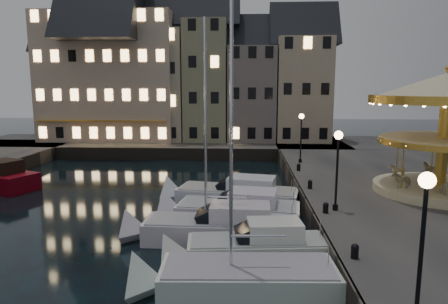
# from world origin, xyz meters

# --- Properties ---
(ground) EXTENTS (160.00, 160.00, 0.00)m
(ground) POSITION_xyz_m (0.00, 0.00, 0.00)
(ground) COLOR black
(ground) RESTS_ON ground
(quay_east) EXTENTS (16.00, 56.00, 1.30)m
(quay_east) POSITION_xyz_m (14.00, 6.00, 0.65)
(quay_east) COLOR #474442
(quay_east) RESTS_ON ground
(quay_north) EXTENTS (44.00, 12.00, 1.30)m
(quay_north) POSITION_xyz_m (-8.00, 28.00, 0.65)
(quay_north) COLOR #474442
(quay_north) RESTS_ON ground
(quaywall_e) EXTENTS (0.15, 44.00, 1.30)m
(quaywall_e) POSITION_xyz_m (6.00, 6.00, 0.65)
(quaywall_e) COLOR #47423A
(quaywall_e) RESTS_ON ground
(quaywall_n) EXTENTS (48.00, 0.15, 1.30)m
(quaywall_n) POSITION_xyz_m (-6.00, 22.00, 0.65)
(quaywall_n) COLOR #47423A
(quaywall_n) RESTS_ON ground
(streetlamp_a) EXTENTS (0.44, 0.44, 4.17)m
(streetlamp_a) POSITION_xyz_m (7.20, -9.00, 4.02)
(streetlamp_a) COLOR black
(streetlamp_a) RESTS_ON quay_east
(streetlamp_b) EXTENTS (0.44, 0.44, 4.17)m
(streetlamp_b) POSITION_xyz_m (7.20, 1.00, 4.02)
(streetlamp_b) COLOR black
(streetlamp_b) RESTS_ON quay_east
(streetlamp_c) EXTENTS (0.44, 0.44, 4.17)m
(streetlamp_c) POSITION_xyz_m (7.20, 14.50, 4.02)
(streetlamp_c) COLOR black
(streetlamp_c) RESTS_ON quay_east
(bollard_a) EXTENTS (0.30, 0.30, 0.57)m
(bollard_a) POSITION_xyz_m (6.60, -5.00, 1.60)
(bollard_a) COLOR black
(bollard_a) RESTS_ON quay_east
(bollard_b) EXTENTS (0.30, 0.30, 0.57)m
(bollard_b) POSITION_xyz_m (6.60, 0.50, 1.60)
(bollard_b) COLOR black
(bollard_b) RESTS_ON quay_east
(bollard_c) EXTENTS (0.30, 0.30, 0.57)m
(bollard_c) POSITION_xyz_m (6.60, 5.50, 1.60)
(bollard_c) COLOR black
(bollard_c) RESTS_ON quay_east
(bollard_d) EXTENTS (0.30, 0.30, 0.57)m
(bollard_d) POSITION_xyz_m (6.60, 11.00, 1.60)
(bollard_d) COLOR black
(bollard_d) RESTS_ON quay_east
(townhouse_na) EXTENTS (5.50, 8.00, 12.80)m
(townhouse_na) POSITION_xyz_m (-19.50, 30.00, 7.78)
(townhouse_na) COLOR gray
(townhouse_na) RESTS_ON quay_north
(townhouse_nb) EXTENTS (6.16, 8.00, 13.80)m
(townhouse_nb) POSITION_xyz_m (-14.05, 30.00, 8.28)
(townhouse_nb) COLOR gray
(townhouse_nb) RESTS_ON quay_north
(townhouse_nc) EXTENTS (6.82, 8.00, 14.80)m
(townhouse_nc) POSITION_xyz_m (-8.00, 30.00, 8.78)
(townhouse_nc) COLOR #B0A58C
(townhouse_nc) RESTS_ON quay_north
(townhouse_nd) EXTENTS (5.50, 8.00, 15.80)m
(townhouse_nd) POSITION_xyz_m (-2.25, 30.00, 9.28)
(townhouse_nd) COLOR gray
(townhouse_nd) RESTS_ON quay_north
(townhouse_ne) EXTENTS (6.16, 8.00, 12.80)m
(townhouse_ne) POSITION_xyz_m (3.20, 30.00, 7.78)
(townhouse_ne) COLOR gray
(townhouse_ne) RESTS_ON quay_north
(townhouse_nf) EXTENTS (6.82, 8.00, 13.80)m
(townhouse_nf) POSITION_xyz_m (9.25, 30.00, 8.28)
(townhouse_nf) COLOR tan
(townhouse_nf) RESTS_ON quay_north
(hotel_corner) EXTENTS (17.60, 9.00, 16.80)m
(hotel_corner) POSITION_xyz_m (-14.00, 30.00, 9.78)
(hotel_corner) COLOR beige
(hotel_corner) RESTS_ON quay_north
(motorboat_a) EXTENTS (7.61, 2.79, 12.70)m
(motorboat_a) POSITION_xyz_m (2.04, -5.51, 0.54)
(motorboat_a) COLOR silver
(motorboat_a) RESTS_ON ground
(motorboat_b) EXTENTS (7.18, 2.63, 2.15)m
(motorboat_b) POSITION_xyz_m (2.62, -2.91, 0.64)
(motorboat_b) COLOR silver
(motorboat_b) RESTS_ON ground
(motorboat_c) EXTENTS (8.76, 2.44, 11.65)m
(motorboat_c) POSITION_xyz_m (0.91, -0.37, 0.68)
(motorboat_c) COLOR silver
(motorboat_c) RESTS_ON ground
(motorboat_d) EXTENTS (8.00, 3.58, 2.15)m
(motorboat_d) POSITION_xyz_m (1.69, 2.47, 0.64)
(motorboat_d) COLOR silver
(motorboat_d) RESTS_ON ground
(motorboat_e) EXTENTS (8.92, 4.16, 2.15)m
(motorboat_e) POSITION_xyz_m (1.59, 6.00, 0.64)
(motorboat_e) COLOR silver
(motorboat_e) RESTS_ON ground
(carousel) EXTENTS (8.75, 8.75, 7.66)m
(carousel) POSITION_xyz_m (14.30, 4.87, 6.34)
(carousel) COLOR beige
(carousel) RESTS_ON quay_east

